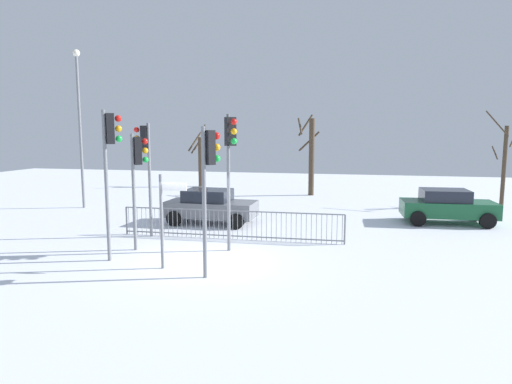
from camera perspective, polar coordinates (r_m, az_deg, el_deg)
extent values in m
plane|color=white|center=(13.67, -6.67, -8.87)|extent=(60.00, 60.00, 0.00)
cylinder|color=slate|center=(11.78, -6.66, -1.47)|extent=(0.11, 0.11, 4.03)
cube|color=black|center=(11.73, -6.09, 5.70)|extent=(0.39, 0.37, 0.90)
sphere|color=red|center=(11.86, -5.09, 7.18)|extent=(0.20, 0.20, 0.20)
sphere|color=orange|center=(11.86, -5.07, 5.74)|extent=(0.20, 0.20, 0.20)
sphere|color=green|center=(11.88, -5.05, 4.29)|extent=(0.20, 0.20, 0.20)
cylinder|color=slate|center=(15.07, -15.41, -0.09)|extent=(0.11, 0.11, 3.84)
cube|color=black|center=(14.99, -14.97, 5.14)|extent=(0.37, 0.39, 0.90)
sphere|color=red|center=(15.03, -14.08, 6.32)|extent=(0.20, 0.20, 0.20)
sphere|color=orange|center=(15.04, -14.04, 5.17)|extent=(0.20, 0.20, 0.20)
sphere|color=green|center=(15.06, -14.00, 4.03)|extent=(0.20, 0.20, 0.20)
cylinder|color=slate|center=(14.44, -3.55, 1.08)|extent=(0.11, 0.11, 4.46)
cube|color=black|center=(14.20, -3.31, 7.76)|extent=(0.39, 0.38, 0.90)
sphere|color=red|center=(13.98, -2.87, 8.99)|extent=(0.20, 0.20, 0.20)
sphere|color=orange|center=(13.97, -2.86, 7.76)|extent=(0.20, 0.20, 0.20)
sphere|color=green|center=(13.98, -2.86, 6.53)|extent=(0.20, 0.20, 0.20)
cylinder|color=slate|center=(13.98, -18.64, 0.65)|extent=(0.11, 0.11, 4.53)
cube|color=black|center=(13.92, -18.26, 7.72)|extent=(0.37, 0.39, 0.90)
sphere|color=red|center=(13.96, -17.28, 8.99)|extent=(0.20, 0.20, 0.20)
sphere|color=orange|center=(13.96, -17.23, 7.76)|extent=(0.20, 0.20, 0.20)
sphere|color=green|center=(13.96, -17.19, 6.53)|extent=(0.20, 0.20, 0.20)
cylinder|color=slate|center=(16.92, -13.48, 1.45)|extent=(0.11, 0.11, 4.23)
cube|color=black|center=(16.85, -14.20, 6.73)|extent=(0.31, 0.37, 0.90)
sphere|color=red|center=(16.88, -15.08, 7.72)|extent=(0.20, 0.20, 0.20)
sphere|color=orange|center=(16.88, -15.05, 6.70)|extent=(0.20, 0.20, 0.20)
sphere|color=green|center=(16.89, -15.01, 5.68)|extent=(0.20, 0.20, 0.20)
cylinder|color=slate|center=(12.89, -12.02, -3.77)|extent=(0.09, 0.09, 2.71)
cube|color=white|center=(12.62, -10.43, 0.66)|extent=(0.70, 0.11, 0.22)
cube|color=slate|center=(16.19, -3.32, -2.42)|extent=(8.21, 0.19, 0.04)
cube|color=slate|center=(16.37, -3.29, -5.63)|extent=(8.21, 0.19, 0.04)
cylinder|color=slate|center=(17.71, -16.01, -3.56)|extent=(0.02, 0.02, 1.05)
cylinder|color=slate|center=(17.63, -15.49, -3.60)|extent=(0.02, 0.02, 1.05)
cylinder|color=slate|center=(17.55, -14.97, -3.63)|extent=(0.02, 0.02, 1.05)
cylinder|color=slate|center=(17.48, -14.44, -3.66)|extent=(0.02, 0.02, 1.05)
cylinder|color=slate|center=(17.40, -13.91, -3.69)|extent=(0.02, 0.02, 1.05)
cylinder|color=slate|center=(17.33, -13.38, -3.72)|extent=(0.02, 0.02, 1.05)
cylinder|color=slate|center=(17.25, -12.84, -3.75)|extent=(0.02, 0.02, 1.05)
cylinder|color=slate|center=(17.18, -12.29, -3.78)|extent=(0.02, 0.02, 1.05)
cylinder|color=slate|center=(17.11, -11.74, -3.81)|extent=(0.02, 0.02, 1.05)
cylinder|color=slate|center=(17.04, -11.19, -3.84)|extent=(0.02, 0.02, 1.05)
cylinder|color=slate|center=(16.98, -10.63, -3.88)|extent=(0.02, 0.02, 1.05)
cylinder|color=slate|center=(16.91, -10.07, -3.91)|extent=(0.02, 0.02, 1.05)
cylinder|color=slate|center=(16.85, -9.50, -3.94)|extent=(0.02, 0.02, 1.05)
cylinder|color=slate|center=(16.79, -8.93, -3.97)|extent=(0.02, 0.02, 1.05)
cylinder|color=slate|center=(16.73, -8.35, -4.00)|extent=(0.02, 0.02, 1.05)
cylinder|color=slate|center=(16.67, -7.78, -4.03)|extent=(0.02, 0.02, 1.05)
cylinder|color=slate|center=(16.61, -7.19, -4.06)|extent=(0.02, 0.02, 1.05)
cylinder|color=slate|center=(16.56, -6.60, -4.09)|extent=(0.02, 0.02, 1.05)
cylinder|color=slate|center=(16.50, -6.01, -4.12)|extent=(0.02, 0.02, 1.05)
cylinder|color=slate|center=(16.45, -5.42, -4.14)|extent=(0.02, 0.02, 1.05)
cylinder|color=slate|center=(16.40, -4.82, -4.17)|extent=(0.02, 0.02, 1.05)
cylinder|color=slate|center=(16.35, -4.22, -4.20)|extent=(0.02, 0.02, 1.05)
cylinder|color=slate|center=(16.31, -3.61, -4.23)|extent=(0.02, 0.02, 1.05)
cylinder|color=slate|center=(16.26, -3.00, -4.26)|extent=(0.02, 0.02, 1.05)
cylinder|color=slate|center=(16.22, -2.39, -4.29)|extent=(0.02, 0.02, 1.05)
cylinder|color=slate|center=(16.18, -1.77, -4.31)|extent=(0.02, 0.02, 1.05)
cylinder|color=slate|center=(16.14, -1.15, -4.34)|extent=(0.02, 0.02, 1.05)
cylinder|color=slate|center=(16.10, -0.53, -4.37)|extent=(0.02, 0.02, 1.05)
cylinder|color=slate|center=(16.07, 0.10, -4.39)|extent=(0.02, 0.02, 1.05)
cylinder|color=slate|center=(16.04, 0.72, -4.42)|extent=(0.02, 0.02, 1.05)
cylinder|color=slate|center=(16.01, 1.35, -4.44)|extent=(0.02, 0.02, 1.05)
cylinder|color=slate|center=(15.98, 1.99, -4.47)|extent=(0.02, 0.02, 1.05)
cylinder|color=slate|center=(15.95, 2.62, -4.49)|extent=(0.02, 0.02, 1.05)
cylinder|color=slate|center=(15.92, 3.26, -4.51)|extent=(0.02, 0.02, 1.05)
cylinder|color=slate|center=(15.90, 3.90, -4.54)|extent=(0.02, 0.02, 1.05)
cylinder|color=slate|center=(15.88, 4.54, -4.56)|extent=(0.02, 0.02, 1.05)
cylinder|color=slate|center=(15.86, 5.18, -4.58)|extent=(0.02, 0.02, 1.05)
cylinder|color=slate|center=(15.84, 5.82, -4.60)|extent=(0.02, 0.02, 1.05)
cylinder|color=slate|center=(15.83, 6.47, -4.63)|extent=(0.02, 0.02, 1.05)
cylinder|color=slate|center=(15.81, 7.12, -4.65)|extent=(0.02, 0.02, 1.05)
cylinder|color=slate|center=(15.80, 7.76, -4.67)|extent=(0.02, 0.02, 1.05)
cylinder|color=slate|center=(15.79, 8.41, -4.69)|extent=(0.02, 0.02, 1.05)
cylinder|color=slate|center=(15.79, 9.06, -4.71)|extent=(0.02, 0.02, 1.05)
cylinder|color=slate|center=(15.78, 9.71, -4.72)|extent=(0.02, 0.02, 1.05)
cylinder|color=slate|center=(15.78, 10.36, -4.74)|extent=(0.02, 0.02, 1.05)
cylinder|color=slate|center=(15.78, 11.01, -4.76)|extent=(0.02, 0.02, 1.05)
cylinder|color=slate|center=(17.75, -16.27, -3.55)|extent=(0.06, 0.06, 1.05)
cylinder|color=slate|center=(15.78, 11.34, -4.77)|extent=(0.06, 0.06, 1.05)
cube|color=slate|center=(19.10, -5.75, -2.14)|extent=(3.84, 1.78, 0.65)
cube|color=#1E232D|center=(19.07, -6.20, -0.49)|extent=(1.93, 1.54, 0.55)
cylinder|color=black|center=(19.57, -1.18, -2.84)|extent=(0.64, 0.23, 0.64)
cylinder|color=black|center=(17.96, -2.56, -3.79)|extent=(0.64, 0.23, 0.64)
cylinder|color=black|center=(20.41, -8.53, -2.49)|extent=(0.64, 0.23, 0.64)
cylinder|color=black|center=(18.88, -10.47, -3.35)|extent=(0.64, 0.23, 0.64)
cube|color=#195933|center=(20.72, 23.39, -1.97)|extent=(3.87, 1.85, 0.65)
cube|color=#1E232D|center=(20.61, 23.06, -0.45)|extent=(1.96, 1.58, 0.55)
cylinder|color=black|center=(21.93, 26.27, -2.49)|extent=(0.65, 0.25, 0.64)
cylinder|color=black|center=(20.33, 27.59, -3.31)|extent=(0.65, 0.25, 0.64)
cylinder|color=black|center=(21.33, 19.29, -2.40)|extent=(0.65, 0.25, 0.64)
cylinder|color=black|center=(19.68, 20.07, -3.24)|extent=(0.65, 0.25, 0.64)
cylinder|color=slate|center=(24.54, -21.62, 7.04)|extent=(0.14, 0.14, 7.70)
sphere|color=#F2EACC|center=(24.85, -22.08, 16.20)|extent=(0.36, 0.36, 0.36)
cylinder|color=#473828|center=(32.36, -7.11, 3.84)|extent=(0.35, 0.35, 3.56)
cylinder|color=#473828|center=(32.24, -6.49, 7.32)|extent=(0.30, 0.88, 1.45)
cylinder|color=#473828|center=(32.75, -7.86, 6.44)|extent=(0.73, 1.19, 1.41)
cylinder|color=#473828|center=(32.72, -7.56, 6.02)|extent=(0.79, 0.87, 1.28)
cylinder|color=#473828|center=(27.77, 7.14, 4.46)|extent=(0.34, 0.34, 4.75)
cylinder|color=#473828|center=(28.13, 6.39, 8.51)|extent=(0.86, 1.01, 1.35)
cylinder|color=#473828|center=(27.63, 5.67, 8.42)|extent=(0.50, 1.53, 1.05)
cylinder|color=#473828|center=(28.35, 6.83, 6.47)|extent=(1.31, 0.59, 1.26)
cylinder|color=#473828|center=(26.49, 29.23, 2.85)|extent=(0.21, 0.21, 4.23)
cylinder|color=#473828|center=(25.97, 28.40, 7.93)|extent=(0.70, 1.34, 1.20)
cylinder|color=#473828|center=(26.32, 28.32, 4.46)|extent=(0.08, 1.01, 0.67)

